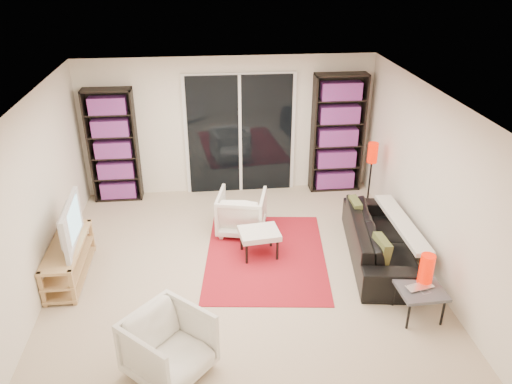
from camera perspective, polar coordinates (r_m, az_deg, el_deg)
floor at (r=6.99m, az=-1.80°, el=-8.56°), size 5.00×5.00×0.00m
wall_back at (r=8.70m, az=-3.20°, el=7.51°), size 5.00×0.02×2.40m
wall_front at (r=4.29m, az=0.65°, el=-14.40°), size 5.00×0.02×2.40m
wall_left at (r=6.71m, az=-23.75°, el=-0.69°), size 0.02×5.00×2.40m
wall_right at (r=7.00m, az=18.93°, el=1.25°), size 0.02×5.00×2.40m
ceiling at (r=5.96m, az=-2.12°, el=10.75°), size 5.00×5.00×0.02m
sliding_door at (r=8.72m, az=-1.84°, el=6.55°), size 1.92×0.08×2.16m
bookshelf_left at (r=8.75m, az=-16.00°, el=5.05°), size 0.80×0.30×1.95m
bookshelf_right at (r=8.88m, az=9.30°, el=6.58°), size 0.90×0.30×2.10m
tv_stand at (r=7.12m, az=-20.60°, el=-7.24°), size 0.42×1.31×0.50m
tv at (r=6.85m, az=-21.14°, el=-3.51°), size 0.19×1.03×0.59m
rug at (r=7.21m, az=1.12°, el=-7.29°), size 1.93×2.45×0.01m
sofa at (r=7.22m, az=14.09°, el=-5.30°), size 1.12×2.20×0.61m
armchair_back at (r=7.66m, az=-1.66°, el=-2.32°), size 0.85×0.86×0.66m
armchair_front at (r=5.37m, az=-9.93°, el=-16.95°), size 1.07×1.06×0.70m
ottoman at (r=7.06m, az=0.37°, el=-4.86°), size 0.60×0.51×0.40m
side_table at (r=6.28m, az=18.23°, el=-10.64°), size 0.55×0.55×0.40m
laptop at (r=6.21m, az=18.46°, el=-10.52°), size 0.37×0.28×0.03m
table_lamp at (r=6.25m, az=18.89°, el=-8.34°), size 0.17×0.17×0.38m
floor_lamp at (r=8.23m, az=13.10°, el=3.48°), size 0.18×0.18×1.20m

